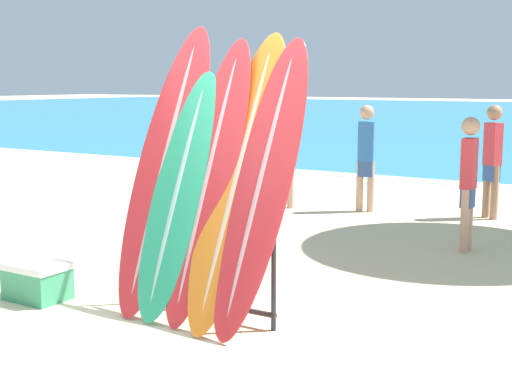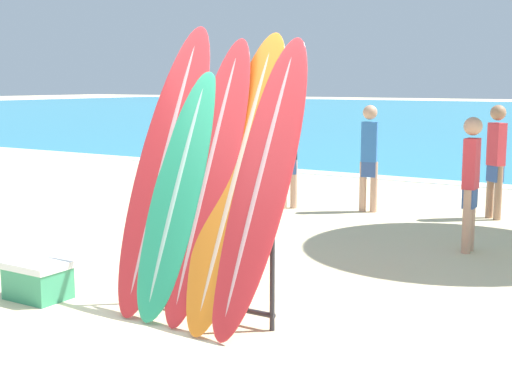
{
  "view_description": "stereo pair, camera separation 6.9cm",
  "coord_description": "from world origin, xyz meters",
  "px_view_note": "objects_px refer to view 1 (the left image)",
  "views": [
    {
      "loc": [
        3.63,
        -4.23,
        1.92
      ],
      "look_at": [
        0.29,
        1.18,
        0.94
      ],
      "focal_mm": 50.0,
      "sensor_mm": 36.0,
      "label": 1
    },
    {
      "loc": [
        3.69,
        -4.19,
        1.92
      ],
      "look_at": [
        0.29,
        1.18,
        0.94
      ],
      "focal_mm": 50.0,
      "sensor_mm": 36.0,
      "label": 2
    }
  ],
  "objects_px": {
    "surfboard_rack": "(205,259)",
    "person_near_water": "(492,157)",
    "person_mid_beach": "(366,154)",
    "surfboard_slot_3": "(238,177)",
    "cooler_box": "(37,281)",
    "surfboard_slot_0": "(165,166)",
    "person_far_right": "(286,152)",
    "surfboard_slot_1": "(179,193)",
    "person_far_left": "(468,179)",
    "surfboard_slot_4": "(262,182)",
    "surfboard_slot_2": "(209,177)"
  },
  "relations": [
    {
      "from": "surfboard_rack",
      "to": "person_mid_beach",
      "type": "bearing_deg",
      "value": 98.76
    },
    {
      "from": "surfboard_slot_0",
      "to": "cooler_box",
      "type": "xyz_separation_m",
      "value": [
        -1.06,
        -0.52,
        -1.04
      ]
    },
    {
      "from": "surfboard_slot_2",
      "to": "person_far_right",
      "type": "height_order",
      "value": "surfboard_slot_2"
    },
    {
      "from": "surfboard_slot_2",
      "to": "surfboard_slot_0",
      "type": "bearing_deg",
      "value": 176.52
    },
    {
      "from": "person_mid_beach",
      "to": "person_far_left",
      "type": "distance_m",
      "value": 2.66
    },
    {
      "from": "surfboard_slot_1",
      "to": "person_far_right",
      "type": "height_order",
      "value": "surfboard_slot_1"
    },
    {
      "from": "surfboard_rack",
      "to": "surfboard_slot_1",
      "type": "bearing_deg",
      "value": 177.3
    },
    {
      "from": "person_far_left",
      "to": "person_near_water",
      "type": "bearing_deg",
      "value": 6.04
    },
    {
      "from": "person_mid_beach",
      "to": "cooler_box",
      "type": "bearing_deg",
      "value": 66.79
    },
    {
      "from": "person_far_left",
      "to": "cooler_box",
      "type": "distance_m",
      "value": 4.77
    },
    {
      "from": "surfboard_slot_0",
      "to": "person_mid_beach",
      "type": "distance_m",
      "value": 5.11
    },
    {
      "from": "person_mid_beach",
      "to": "person_near_water",
      "type": "bearing_deg",
      "value": 178.2
    },
    {
      "from": "cooler_box",
      "to": "surfboard_rack",
      "type": "bearing_deg",
      "value": 14.78
    },
    {
      "from": "surfboard_slot_0",
      "to": "surfboard_slot_1",
      "type": "xyz_separation_m",
      "value": [
        0.22,
        -0.1,
        -0.2
      ]
    },
    {
      "from": "surfboard_rack",
      "to": "surfboard_slot_3",
      "type": "height_order",
      "value": "surfboard_slot_3"
    },
    {
      "from": "person_near_water",
      "to": "cooler_box",
      "type": "bearing_deg",
      "value": -76.85
    },
    {
      "from": "surfboard_rack",
      "to": "surfboard_slot_2",
      "type": "distance_m",
      "value": 0.67
    },
    {
      "from": "surfboard_slot_3",
      "to": "person_far_left",
      "type": "distance_m",
      "value": 3.47
    },
    {
      "from": "surfboard_slot_4",
      "to": "person_far_left",
      "type": "distance_m",
      "value": 3.43
    },
    {
      "from": "surfboard_slot_4",
      "to": "person_far_right",
      "type": "xyz_separation_m",
      "value": [
        -2.45,
        4.73,
        -0.28
      ]
    },
    {
      "from": "surfboard_slot_2",
      "to": "person_far_left",
      "type": "height_order",
      "value": "surfboard_slot_2"
    },
    {
      "from": "surfboard_slot_4",
      "to": "cooler_box",
      "type": "height_order",
      "value": "surfboard_slot_4"
    },
    {
      "from": "person_far_left",
      "to": "cooler_box",
      "type": "bearing_deg",
      "value": 143.65
    },
    {
      "from": "surfboard_slot_0",
      "to": "surfboard_slot_4",
      "type": "xyz_separation_m",
      "value": [
        0.98,
        -0.02,
        -0.06
      ]
    },
    {
      "from": "person_near_water",
      "to": "cooler_box",
      "type": "xyz_separation_m",
      "value": [
        -2.47,
        -6.03,
        -0.71
      ]
    },
    {
      "from": "surfboard_rack",
      "to": "person_near_water",
      "type": "distance_m",
      "value": 5.71
    },
    {
      "from": "surfboard_slot_1",
      "to": "person_far_left",
      "type": "bearing_deg",
      "value": 66.94
    },
    {
      "from": "person_far_right",
      "to": "cooler_box",
      "type": "xyz_separation_m",
      "value": [
        0.41,
        -5.23,
        -0.7
      ]
    },
    {
      "from": "surfboard_slot_3",
      "to": "person_mid_beach",
      "type": "height_order",
      "value": "surfboard_slot_3"
    },
    {
      "from": "surfboard_slot_3",
      "to": "person_mid_beach",
      "type": "relative_size",
      "value": 1.48
    },
    {
      "from": "surfboard_slot_2",
      "to": "surfboard_slot_3",
      "type": "relative_size",
      "value": 0.98
    },
    {
      "from": "person_far_right",
      "to": "surfboard_slot_4",
      "type": "bearing_deg",
      "value": 73.87
    },
    {
      "from": "surfboard_slot_2",
      "to": "cooler_box",
      "type": "xyz_separation_m",
      "value": [
        -1.54,
        -0.49,
        -0.98
      ]
    },
    {
      "from": "surfboard_slot_4",
      "to": "person_far_left",
      "type": "height_order",
      "value": "surfboard_slot_4"
    },
    {
      "from": "person_mid_beach",
      "to": "person_far_left",
      "type": "height_order",
      "value": "person_mid_beach"
    },
    {
      "from": "surfboard_rack",
      "to": "person_near_water",
      "type": "height_order",
      "value": "person_near_water"
    },
    {
      "from": "surfboard_slot_1",
      "to": "person_far_right",
      "type": "bearing_deg",
      "value": 109.39
    },
    {
      "from": "surfboard_slot_1",
      "to": "surfboard_slot_4",
      "type": "relative_size",
      "value": 0.88
    },
    {
      "from": "person_far_right",
      "to": "cooler_box",
      "type": "height_order",
      "value": "person_far_right"
    },
    {
      "from": "person_far_right",
      "to": "surfboard_slot_2",
      "type": "bearing_deg",
      "value": 68.82
    },
    {
      "from": "surfboard_slot_3",
      "to": "surfboard_slot_4",
      "type": "bearing_deg",
      "value": -5.12
    },
    {
      "from": "person_far_right",
      "to": "person_mid_beach",
      "type": "bearing_deg",
      "value": 154.74
    },
    {
      "from": "person_mid_beach",
      "to": "person_far_left",
      "type": "xyz_separation_m",
      "value": [
        2.0,
        -1.76,
        -0.03
      ]
    },
    {
      "from": "surfboard_slot_3",
      "to": "cooler_box",
      "type": "height_order",
      "value": "surfboard_slot_3"
    },
    {
      "from": "person_mid_beach",
      "to": "person_far_left",
      "type": "relative_size",
      "value": 1.03
    },
    {
      "from": "person_mid_beach",
      "to": "cooler_box",
      "type": "distance_m",
      "value": 5.7
    },
    {
      "from": "surfboard_slot_4",
      "to": "person_mid_beach",
      "type": "bearing_deg",
      "value": 104.24
    },
    {
      "from": "cooler_box",
      "to": "person_far_left",
      "type": "bearing_deg",
      "value": 54.52
    },
    {
      "from": "surfboard_slot_0",
      "to": "surfboard_slot_2",
      "type": "relative_size",
      "value": 1.05
    },
    {
      "from": "surfboard_slot_1",
      "to": "person_mid_beach",
      "type": "distance_m",
      "value": 5.22
    }
  ]
}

